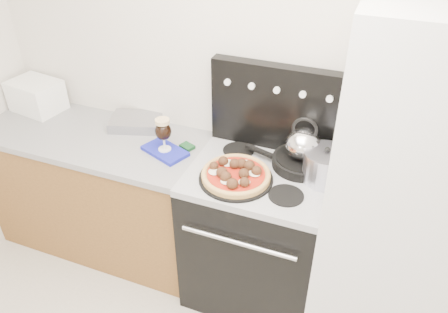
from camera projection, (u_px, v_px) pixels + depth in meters
The scene contains 16 objects.
room_shell at pixel (167, 230), 1.51m from camera, with size 3.52×3.01×2.52m.
base_cabinet at pixel (103, 193), 2.98m from camera, with size 1.45×0.60×0.86m, color brown.
countertop at pixel (92, 137), 2.72m from camera, with size 1.48×0.63×0.04m, color gray.
stove_body at pixel (257, 236), 2.62m from camera, with size 0.76×0.65×0.88m, color black.
cooktop at pixel (260, 175), 2.36m from camera, with size 0.76×0.65×0.04m, color #ADADB2.
backguard at pixel (277, 108), 2.42m from camera, with size 0.76×0.08×0.50m, color black.
fridge at pixel (398, 201), 2.10m from camera, with size 0.64×0.68×1.90m, color silver.
toaster_oven at pixel (36, 96), 2.92m from camera, with size 0.32×0.24×0.20m, color white.
foil_sheet at pixel (136, 122), 2.77m from camera, with size 0.31×0.23×0.06m, color silver.
oven_mitt at pixel (165, 151), 2.53m from camera, with size 0.27×0.15×0.02m, color #1B20AE.
beer_glass at pixel (163, 134), 2.47m from camera, with size 0.09×0.09×0.20m, color black, non-canonical shape.
pizza_pan at pixel (236, 178), 2.29m from camera, with size 0.39×0.39×0.01m, color black.
pizza at pixel (236, 174), 2.27m from camera, with size 0.36×0.36×0.05m, color tan, non-canonical shape.
skillet at pixel (301, 162), 2.38m from camera, with size 0.31×0.31×0.06m, color black.
tea_kettle at pixel (303, 142), 2.30m from camera, with size 0.19×0.19×0.21m, color silver, non-canonical shape.
stock_pot at pixel (325, 167), 2.25m from camera, with size 0.23×0.23×0.16m, color silver.
Camera 1 is at (0.58, -0.66, 2.31)m, focal length 35.00 mm.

